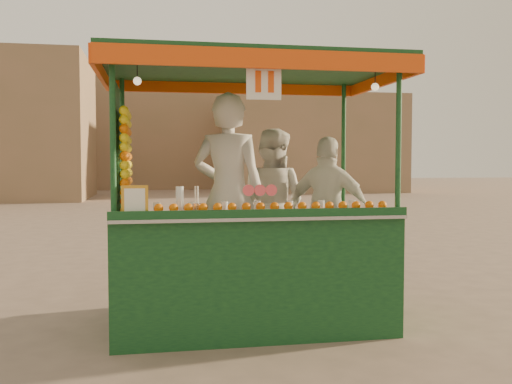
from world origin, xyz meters
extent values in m
plane|color=brown|center=(0.00, 0.00, 0.00)|extent=(90.00, 90.00, 0.00)
cube|color=#8E6A51|center=(7.00, 24.00, 2.50)|extent=(9.00, 6.00, 5.00)
cube|color=#8E6A51|center=(-2.00, 30.00, 3.50)|extent=(14.00, 7.00, 7.00)
cube|color=#0E341C|center=(-0.35, -0.13, 0.15)|extent=(2.58, 1.59, 0.30)
cylinder|color=black|center=(-1.24, -0.13, 0.18)|extent=(0.36, 0.10, 0.36)
cylinder|color=black|center=(0.54, -0.13, 0.18)|extent=(0.36, 0.10, 0.36)
cube|color=#0E341C|center=(-0.35, -0.77, 0.69)|extent=(2.58, 0.30, 0.79)
cube|color=#0E341C|center=(-1.49, -0.03, 0.69)|extent=(0.30, 1.29, 0.79)
cube|color=#0E341C|center=(0.79, -0.03, 0.69)|extent=(0.30, 1.29, 0.79)
cube|color=#B2B2B7|center=(-0.35, -0.74, 1.11)|extent=(2.58, 0.46, 0.03)
cylinder|color=#0E341C|center=(-1.59, -0.87, 1.78)|extent=(0.05, 0.05, 1.39)
cylinder|color=#0E341C|center=(0.89, -0.87, 1.78)|extent=(0.05, 0.05, 1.39)
cylinder|color=#0E341C|center=(-1.59, 0.62, 1.78)|extent=(0.05, 0.05, 1.39)
cylinder|color=#0E341C|center=(0.89, 0.62, 1.78)|extent=(0.05, 0.05, 1.39)
cube|color=#0E341C|center=(-0.35, -0.13, 2.52)|extent=(2.77, 1.78, 0.08)
cube|color=#E2470C|center=(-0.35, -1.02, 2.44)|extent=(2.77, 0.04, 0.16)
cube|color=#E2470C|center=(-0.35, 0.76, 2.44)|extent=(2.77, 0.04, 0.16)
cube|color=#E2470C|center=(-1.74, -0.13, 2.44)|extent=(0.04, 1.78, 0.16)
cube|color=#E2470C|center=(1.04, -0.13, 2.44)|extent=(0.04, 1.78, 0.16)
cylinder|color=#F14954|center=(-0.37, -0.87, 1.35)|extent=(0.10, 0.02, 0.10)
cube|color=#C78A25|center=(-1.42, -0.87, 1.26)|extent=(0.22, 0.02, 0.28)
cube|color=white|center=(-0.35, -0.94, 2.26)|extent=(0.30, 0.01, 0.30)
sphere|color=#FFE5B2|center=(-1.39, -0.80, 2.26)|extent=(0.07, 0.07, 0.07)
sphere|color=#FFE5B2|center=(0.69, -0.80, 2.26)|extent=(0.07, 0.07, 0.07)
imported|color=beige|center=(-0.55, -0.15, 1.27)|extent=(0.84, 0.71, 1.95)
imported|color=silver|center=(0.00, 0.40, 1.12)|extent=(1.01, 0.97, 1.65)
imported|color=silver|center=(0.52, 0.03, 1.08)|extent=(0.97, 0.83, 1.56)
camera|label=1|loc=(-1.27, -5.63, 1.60)|focal=39.78mm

